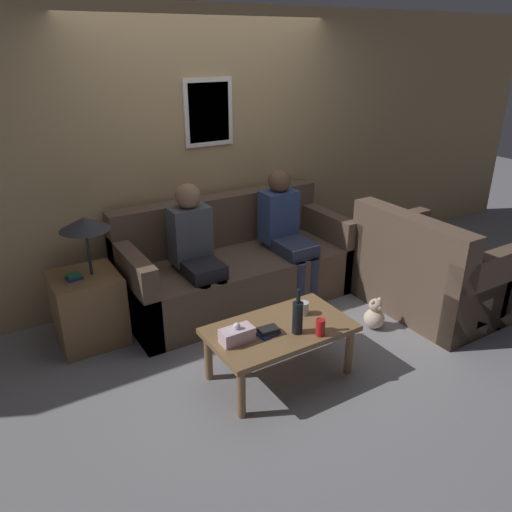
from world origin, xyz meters
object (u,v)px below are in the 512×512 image
couch_main (235,267)px  teddy_bear (374,315)px  couch_side (429,275)px  drinking_glass (303,308)px  person_right (286,229)px  person_left (196,249)px  wine_bottle (298,317)px  coffee_table (280,334)px

couch_main → teddy_bear: 1.35m
couch_side → drinking_glass: bearing=93.1°
couch_side → person_right: 1.37m
person_left → person_right: (0.93, 0.01, -0.01)m
drinking_glass → wine_bottle: bearing=-135.8°
couch_side → person_right: person_right is taller
wine_bottle → drinking_glass: 0.28m
person_right → couch_main: bearing=162.8°
person_left → teddy_bear: 1.64m
coffee_table → person_left: 1.13m
couch_side → wine_bottle: 1.71m
coffee_table → wine_bottle: bearing=-62.4°
coffee_table → person_right: bearing=53.8°
coffee_table → person_right: 1.37m
teddy_bear → coffee_table: bearing=-173.1°
couch_main → person_right: person_right is taller
couch_side → person_right: size_ratio=1.02×
coffee_table → person_right: size_ratio=0.86×
couch_main → wine_bottle: couch_main is taller
coffee_table → couch_side: bearing=4.8°
drinking_glass → person_left: bearing=111.4°
couch_side → person_left: person_left is taller
wine_bottle → person_left: bearing=99.8°
couch_side → coffee_table: 1.75m
person_left → teddy_bear: bearing=-37.7°
wine_bottle → coffee_table: bearing=117.6°
wine_bottle → drinking_glass: wine_bottle is taller
wine_bottle → person_right: person_right is taller
wine_bottle → drinking_glass: (0.19, 0.19, -0.08)m
person_left → person_right: person_left is taller
wine_bottle → teddy_bear: (1.02, 0.25, -0.42)m
coffee_table → teddy_bear: 1.11m
drinking_glass → person_right: (0.54, 1.02, 0.20)m
couch_side → coffee_table: couch_side is taller
couch_main → coffee_table: 1.27m
drinking_glass → teddy_bear: (0.83, 0.07, -0.34)m
wine_bottle → couch_main: bearing=79.4°
person_left → teddy_bear: (1.22, -0.94, -0.55)m
drinking_glass → coffee_table: bearing=-165.7°
couch_main → drinking_glass: bearing=-93.1°
couch_side → drinking_glass: size_ratio=12.64×
person_right → teddy_bear: size_ratio=4.33×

